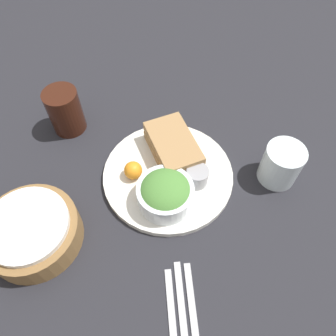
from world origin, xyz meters
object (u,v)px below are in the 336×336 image
Objects in this scene: dressing_cup at (197,176)px; knife at (182,312)px; spoon at (171,313)px; salad_bowl at (165,193)px; fork at (193,311)px; water_glass at (281,164)px; sandwich at (173,147)px; drink_glass at (65,111)px; bread_basket at (32,231)px; plate at (168,175)px.

dressing_cup is 0.26m from knife.
spoon is at bearing -90.00° from knife.
dressing_cup is (0.03, -0.07, -0.01)m from salad_bowl.
fork is at bearing 90.00° from spoon.
salad_bowl is at bearing 113.04° from dressing_cup.
fork is at bearing 133.28° from water_glass.
drink_glass is (0.14, 0.22, 0.01)m from sandwich.
bread_basket is 0.29m from spoon.
fork is (-0.27, 0.01, -0.00)m from plate.
salad_bowl is 0.21m from spoon.
dressing_cup is 0.25m from fork.
dressing_cup is 0.43× the size of drink_glass.
dressing_cup is 0.27× the size of knife.
knife is at bearing -159.88° from drink_glass.
salad_bowl is 0.21m from fork.
plate is 1.70× the size of fork.
salad_bowl is at bearing 160.32° from sandwich.
dressing_cup is at bearing -157.31° from sandwich.
salad_bowl is at bearing 94.17° from water_glass.
salad_bowl is 1.05× the size of drink_glass.
sandwich is at bearing -122.50° from drink_glass.
dressing_cup is 0.31× the size of spoon.
salad_bowl is 0.63× the size of bread_basket.
spoon is (-0.18, -0.23, -0.03)m from bread_basket.
knife is (-0.27, 0.03, -0.00)m from plate.
dressing_cup is at bearing 166.88° from knife.
drink_glass is 0.66× the size of fork.
knife is 1.94× the size of water_glass.
plate is 3.14× the size of water_glass.
bread_basket is at bearing 114.25° from sandwich.
drink_glass reaches higher than dressing_cup.
knife is (-0.24, 0.09, -0.03)m from dressing_cup.
knife is at bearing 160.16° from dressing_cup.
knife is at bearing 90.00° from spoon.
plate is 0.24m from water_glass.
spoon is (-0.21, 0.03, -0.04)m from salad_bowl.
fork is 1.85× the size of water_glass.
drink_glass is at bearing -15.17° from bread_basket.
plate is 0.07m from dressing_cup.
drink_glass is 1.21× the size of water_glass.
fork is 0.04m from spoon.
spoon is (-0.32, 0.07, -0.04)m from sandwich.
salad_bowl is 0.31m from drink_glass.
sandwich is 1.74× the size of water_glass.
dressing_cup is at bearing -120.59° from plate.
plate is 0.29m from bread_basket.
drink_glass reaches higher than water_glass.
water_glass is at bearing -85.34° from bread_basket.
spoon is at bearing 128.86° from water_glass.
fork is 0.95× the size of knife.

